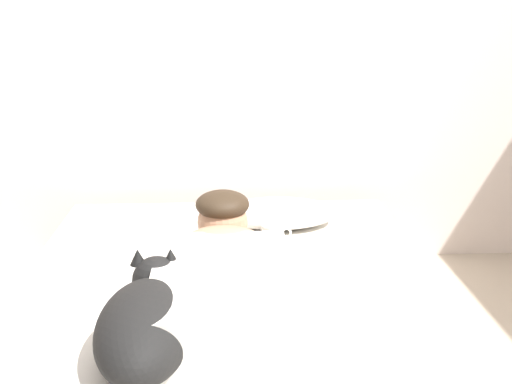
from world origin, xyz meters
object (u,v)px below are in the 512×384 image
Objects in this scene: dog at (147,322)px; cell_phone at (199,351)px; bed at (232,335)px; pillow at (277,213)px; person_lying at (223,273)px; coffee_cup at (273,233)px.

cell_phone is at bearing 3.33° from dog.
bed is 3.40× the size of dog.
dog is (-0.45, -1.03, 0.05)m from pillow.
cell_phone is (-0.31, -1.02, -0.05)m from pillow.
person_lying is at bearing 54.99° from dog.
dog is at bearing -176.67° from cell_phone.
dog reaches higher than cell_phone.
dog is (-0.24, -0.42, 0.29)m from bed.
person_lying is at bearing -110.78° from coffee_cup.
cell_phone is at bearing -106.70° from pillow.
dog is 0.93m from coffee_cup.
cell_phone is at bearing -103.65° from person_lying.
dog reaches higher than coffee_cup.
dog is (-0.21, -0.30, -0.00)m from person_lying.
person_lying reaches higher than dog.
pillow is (0.21, 0.61, 0.24)m from bed.
bed is 2.13× the size of person_lying.
coffee_cup is (-0.03, -0.20, -0.02)m from pillow.
pillow reaches higher than cell_phone.
coffee_cup is (0.17, 0.41, 0.22)m from bed.
pillow is 3.71× the size of cell_phone.
bed is 0.56m from dog.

